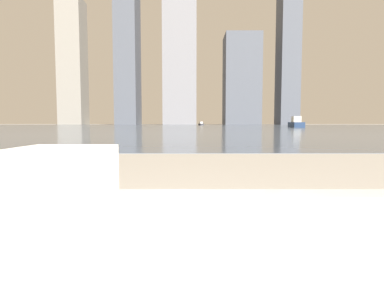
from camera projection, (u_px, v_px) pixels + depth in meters
towel_stack at (66, 175)px, 0.85m from camera, size 0.25×0.21×0.16m
harbor_water at (193, 126)px, 61.88m from camera, size 180.00×110.00×0.01m
harbor_boat_1 at (297, 123)px, 46.11m from camera, size 2.03×4.69×1.71m
harbor_boat_2 at (202, 124)px, 82.97m from camera, size 1.50×2.87×1.02m
skyline_tower_0 at (74, 63)px, 116.22m from camera, size 9.15×9.17×47.83m
skyline_tower_1 at (129, 30)px, 115.24m from camera, size 8.15×12.92×72.98m
skyline_tower_2 at (181, 34)px, 115.26m from camera, size 12.85×9.11×70.12m
skyline_tower_3 at (243, 80)px, 116.43m from camera, size 13.60×12.50×34.37m
skyline_tower_4 at (289, 52)px, 115.60m from camera, size 7.34×9.42×55.86m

